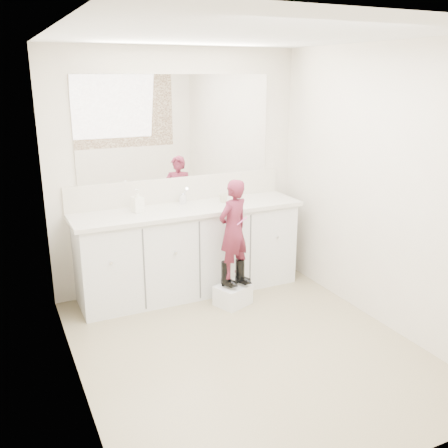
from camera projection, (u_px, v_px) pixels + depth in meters
floor at (245, 347)px, 4.08m from camera, size 3.00×3.00×0.00m
ceiling at (249, 34)px, 3.39m from camera, size 3.00×3.00×0.00m
wall_back at (178, 171)px, 5.03m from camera, size 2.60×0.00×2.60m
wall_front at (390, 275)px, 2.44m from camera, size 2.60×0.00×2.60m
wall_left at (68, 227)px, 3.20m from camera, size 0.00×3.00×3.00m
wall_right at (381, 189)px, 4.27m from camera, size 0.00×3.00×3.00m
vanity_cabinet at (189, 252)px, 5.02m from camera, size 2.20×0.55×0.85m
countertop at (189, 209)px, 4.88m from camera, size 2.28×0.58×0.04m
backsplash at (179, 189)px, 5.08m from camera, size 2.28×0.03×0.25m
mirror at (177, 127)px, 4.90m from camera, size 2.00×0.02×1.00m
dot_panel at (398, 185)px, 2.32m from camera, size 2.00×0.01×1.20m
faucet at (183, 199)px, 5.00m from camera, size 0.08×0.08×0.10m
cup at (223, 198)px, 5.07m from camera, size 0.11×0.11×0.08m
soap_bottle at (137, 201)px, 4.69m from camera, size 0.12×0.12×0.22m
step_stool at (233, 295)px, 4.81m from camera, size 0.38×0.35×0.20m
boot_left at (226, 275)px, 4.71m from camera, size 0.15×0.19×0.26m
boot_right at (240, 272)px, 4.78m from camera, size 0.15×0.19×0.26m
toddler at (233, 229)px, 4.62m from camera, size 0.40×0.33×0.94m
toothbrush at (242, 221)px, 4.59m from camera, size 0.13×0.06×0.06m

